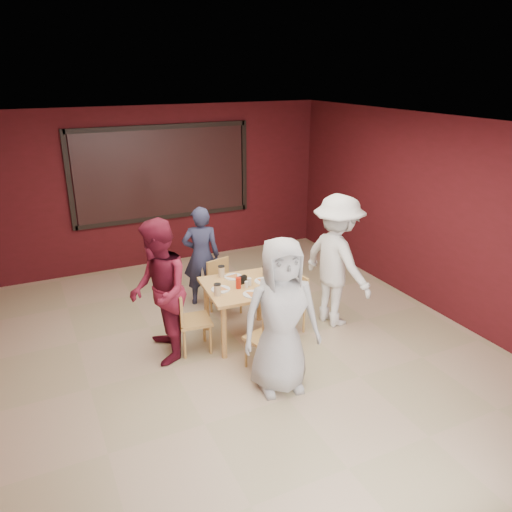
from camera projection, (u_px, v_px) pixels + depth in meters
name	position (u px, v px, depth m)	size (l,w,h in m)	color
floor	(245.00, 350.00, 6.38)	(7.00, 7.00, 0.00)	tan
window_blinds	(163.00, 173.00, 8.71)	(3.00, 0.02, 1.50)	black
dining_table	(243.00, 292.00, 6.45)	(1.03, 1.03, 0.91)	#D8B258
chair_front	(269.00, 336.00, 5.81)	(0.48, 0.48, 0.80)	tan
chair_back	(223.00, 283.00, 7.24)	(0.47, 0.47, 0.79)	tan
chair_left	(188.00, 317.00, 6.20)	(0.45, 0.45, 0.84)	tan
chair_right	(292.00, 299.00, 6.73)	(0.42, 0.42, 0.80)	tan
diner_front	(281.00, 316.00, 5.35)	(0.87, 0.56, 1.77)	#ADADAD
diner_back	(201.00, 256.00, 7.40)	(0.55, 0.36, 1.52)	#292C49
diner_left	(159.00, 292.00, 5.92)	(0.86, 0.67, 1.77)	maroon
diner_right	(337.00, 261.00, 6.77)	(1.19, 0.68, 1.84)	white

